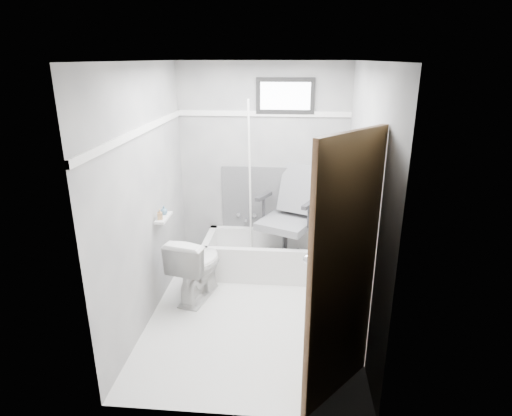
# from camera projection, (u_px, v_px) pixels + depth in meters

# --- Properties ---
(floor) EXTENTS (2.60, 2.60, 0.00)m
(floor) POSITION_uv_depth(u_px,v_px,m) (253.00, 313.00, 4.29)
(floor) COLOR white
(floor) RESTS_ON ground
(ceiling) EXTENTS (2.60, 2.60, 0.00)m
(ceiling) POSITION_uv_depth(u_px,v_px,m) (252.00, 61.00, 3.50)
(ceiling) COLOR silver
(ceiling) RESTS_ON floor
(wall_back) EXTENTS (2.00, 0.02, 2.40)m
(wall_back) POSITION_uv_depth(u_px,v_px,m) (263.00, 166.00, 5.12)
(wall_back) COLOR slate
(wall_back) RESTS_ON floor
(wall_front) EXTENTS (2.00, 0.02, 2.40)m
(wall_front) POSITION_uv_depth(u_px,v_px,m) (233.00, 265.00, 2.67)
(wall_front) COLOR slate
(wall_front) RESTS_ON floor
(wall_left) EXTENTS (0.02, 2.60, 2.40)m
(wall_left) POSITION_uv_depth(u_px,v_px,m) (146.00, 197.00, 3.98)
(wall_left) COLOR slate
(wall_left) RESTS_ON floor
(wall_right) EXTENTS (0.02, 2.60, 2.40)m
(wall_right) POSITION_uv_depth(u_px,v_px,m) (364.00, 203.00, 3.81)
(wall_right) COLOR slate
(wall_right) RESTS_ON floor
(bathtub) EXTENTS (1.50, 0.70, 0.42)m
(bathtub) POSITION_uv_depth(u_px,v_px,m) (268.00, 255.00, 5.09)
(bathtub) COLOR silver
(bathtub) RESTS_ON floor
(office_chair) EXTENTS (0.88, 0.88, 1.14)m
(office_chair) POSITION_uv_depth(u_px,v_px,m) (285.00, 217.00, 4.93)
(office_chair) COLOR slate
(office_chair) RESTS_ON bathtub
(toilet) EXTENTS (0.56, 0.80, 0.71)m
(toilet) POSITION_uv_depth(u_px,v_px,m) (197.00, 266.00, 4.49)
(toilet) COLOR silver
(toilet) RESTS_ON floor
(door) EXTENTS (0.78, 0.78, 2.00)m
(door) POSITION_uv_depth(u_px,v_px,m) (389.00, 298.00, 2.68)
(door) COLOR #573220
(door) RESTS_ON floor
(window) EXTENTS (0.66, 0.04, 0.40)m
(window) POSITION_uv_depth(u_px,v_px,m) (285.00, 96.00, 4.81)
(window) COLOR black
(window) RESTS_ON wall_back
(backerboard) EXTENTS (1.50, 0.02, 0.78)m
(backerboard) POSITION_uv_depth(u_px,v_px,m) (283.00, 199.00, 5.22)
(backerboard) COLOR #4C4C4F
(backerboard) RESTS_ON wall_back
(trim_back) EXTENTS (2.00, 0.02, 0.06)m
(trim_back) POSITION_uv_depth(u_px,v_px,m) (263.00, 114.00, 4.90)
(trim_back) COLOR white
(trim_back) RESTS_ON wall_back
(trim_left) EXTENTS (0.02, 2.60, 0.06)m
(trim_left) POSITION_uv_depth(u_px,v_px,m) (141.00, 130.00, 3.77)
(trim_left) COLOR white
(trim_left) RESTS_ON wall_left
(pole) EXTENTS (0.02, 0.32, 1.93)m
(pole) POSITION_uv_depth(u_px,v_px,m) (250.00, 183.00, 4.95)
(pole) COLOR white
(pole) RESTS_ON bathtub
(shelf) EXTENTS (0.10, 0.32, 0.02)m
(shelf) POSITION_uv_depth(u_px,v_px,m) (164.00, 218.00, 4.31)
(shelf) COLOR silver
(shelf) RESTS_ON wall_left
(soap_bottle_a) EXTENTS (0.06, 0.06, 0.11)m
(soap_bottle_a) POSITION_uv_depth(u_px,v_px,m) (160.00, 214.00, 4.22)
(soap_bottle_a) COLOR #A77F53
(soap_bottle_a) RESTS_ON shelf
(soap_bottle_b) EXTENTS (0.09, 0.09, 0.09)m
(soap_bottle_b) POSITION_uv_depth(u_px,v_px,m) (164.00, 210.00, 4.35)
(soap_bottle_b) COLOR slate
(soap_bottle_b) RESTS_ON shelf
(faucet) EXTENTS (0.26, 0.10, 0.16)m
(faucet) POSITION_uv_depth(u_px,v_px,m) (246.00, 217.00, 5.32)
(faucet) COLOR silver
(faucet) RESTS_ON wall_back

